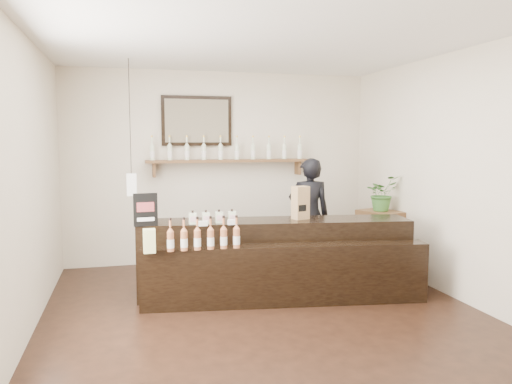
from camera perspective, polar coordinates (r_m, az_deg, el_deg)
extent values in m
plane|color=black|center=(5.32, 1.12, -13.90)|extent=(5.00, 5.00, 0.00)
plane|color=beige|center=(7.45, -4.08, 2.84)|extent=(4.50, 0.00, 4.50)
plane|color=beige|center=(2.71, 15.67, -2.91)|extent=(4.50, 0.00, 4.50)
plane|color=beige|center=(4.91, -25.02, 0.66)|extent=(0.00, 5.00, 5.00)
plane|color=beige|center=(6.03, 22.23, 1.66)|extent=(0.00, 5.00, 5.00)
plane|color=white|center=(5.09, 1.19, 17.21)|extent=(5.00, 5.00, 0.00)
cube|color=#55381D|center=(7.33, -3.13, 3.58)|extent=(2.40, 0.25, 0.04)
cube|color=#55381D|center=(7.23, -11.59, 2.48)|extent=(0.04, 0.20, 0.20)
cube|color=#55381D|center=(7.66, 4.79, 2.77)|extent=(0.04, 0.20, 0.20)
cube|color=black|center=(7.35, -6.78, 8.07)|extent=(1.02, 0.04, 0.72)
cube|color=#42392A|center=(7.33, -6.76, 8.08)|extent=(0.92, 0.01, 0.62)
cube|color=white|center=(6.43, -14.03, 0.84)|extent=(0.12, 0.12, 0.28)
cylinder|color=black|center=(6.42, -14.23, 8.37)|extent=(0.01, 0.01, 1.41)
cylinder|color=silver|center=(7.19, -11.78, 4.38)|extent=(0.07, 0.07, 0.20)
cone|color=silver|center=(7.19, -11.80, 5.39)|extent=(0.07, 0.07, 0.05)
cylinder|color=silver|center=(7.19, -11.81, 5.87)|extent=(0.02, 0.02, 0.07)
cylinder|color=gold|center=(7.19, -11.82, 6.25)|extent=(0.03, 0.03, 0.02)
cylinder|color=white|center=(7.19, -11.78, 4.22)|extent=(0.07, 0.07, 0.09)
cylinder|color=silver|center=(7.21, -9.83, 4.42)|extent=(0.07, 0.07, 0.20)
cone|color=silver|center=(7.21, -9.85, 5.43)|extent=(0.07, 0.07, 0.05)
cylinder|color=silver|center=(7.21, -9.86, 5.91)|extent=(0.02, 0.02, 0.07)
cylinder|color=gold|center=(7.21, -9.87, 6.28)|extent=(0.03, 0.03, 0.02)
cylinder|color=white|center=(7.21, -9.83, 4.26)|extent=(0.07, 0.07, 0.09)
cylinder|color=silver|center=(7.23, -7.90, 4.46)|extent=(0.07, 0.07, 0.20)
cone|color=silver|center=(7.23, -7.91, 5.47)|extent=(0.07, 0.07, 0.05)
cylinder|color=silver|center=(7.23, -7.92, 5.94)|extent=(0.02, 0.02, 0.07)
cylinder|color=gold|center=(7.23, -7.93, 6.31)|extent=(0.03, 0.03, 0.02)
cylinder|color=white|center=(7.23, -7.90, 4.30)|extent=(0.07, 0.07, 0.09)
cylinder|color=silver|center=(7.26, -5.98, 4.49)|extent=(0.07, 0.07, 0.20)
cone|color=silver|center=(7.26, -5.99, 5.49)|extent=(0.07, 0.07, 0.05)
cylinder|color=silver|center=(7.26, -5.99, 5.97)|extent=(0.02, 0.02, 0.07)
cylinder|color=gold|center=(7.26, -6.00, 6.34)|extent=(0.03, 0.03, 0.02)
cylinder|color=white|center=(7.27, -5.98, 4.33)|extent=(0.07, 0.07, 0.09)
cylinder|color=silver|center=(7.31, -4.08, 4.52)|extent=(0.07, 0.07, 0.20)
cone|color=silver|center=(7.30, -4.08, 5.51)|extent=(0.07, 0.07, 0.05)
cylinder|color=silver|center=(7.30, -4.09, 5.98)|extent=(0.02, 0.02, 0.07)
cylinder|color=gold|center=(7.30, -4.09, 6.35)|extent=(0.03, 0.03, 0.02)
cylinder|color=white|center=(7.31, -4.08, 4.36)|extent=(0.07, 0.07, 0.09)
cylinder|color=silver|center=(7.35, -2.20, 4.54)|extent=(0.07, 0.07, 0.20)
cone|color=silver|center=(7.35, -2.20, 5.53)|extent=(0.07, 0.07, 0.05)
cylinder|color=silver|center=(7.35, -2.20, 5.99)|extent=(0.02, 0.02, 0.07)
cylinder|color=gold|center=(7.35, -2.21, 6.36)|extent=(0.03, 0.03, 0.02)
cylinder|color=white|center=(7.35, -2.20, 4.38)|extent=(0.07, 0.07, 0.09)
cylinder|color=silver|center=(7.41, -0.35, 4.55)|extent=(0.07, 0.07, 0.20)
cone|color=silver|center=(7.41, -0.35, 5.53)|extent=(0.07, 0.07, 0.05)
cylinder|color=silver|center=(7.41, -0.35, 6.00)|extent=(0.02, 0.02, 0.07)
cylinder|color=gold|center=(7.41, -0.35, 6.36)|extent=(0.03, 0.03, 0.02)
cylinder|color=white|center=(7.41, -0.35, 4.40)|extent=(0.07, 0.07, 0.09)
cylinder|color=silver|center=(7.47, 1.48, 4.56)|extent=(0.07, 0.07, 0.20)
cone|color=silver|center=(7.47, 1.48, 5.54)|extent=(0.07, 0.07, 0.05)
cylinder|color=silver|center=(7.47, 1.48, 6.00)|extent=(0.02, 0.02, 0.07)
cylinder|color=gold|center=(7.47, 1.48, 6.36)|extent=(0.03, 0.03, 0.02)
cylinder|color=white|center=(7.47, 1.48, 4.41)|extent=(0.07, 0.07, 0.09)
cylinder|color=silver|center=(7.55, 3.27, 4.57)|extent=(0.07, 0.07, 0.20)
cone|color=silver|center=(7.54, 3.27, 5.53)|extent=(0.07, 0.07, 0.05)
cylinder|color=silver|center=(7.54, 3.27, 5.99)|extent=(0.02, 0.02, 0.07)
cylinder|color=gold|center=(7.54, 3.28, 6.35)|extent=(0.03, 0.03, 0.02)
cylinder|color=white|center=(7.55, 3.26, 4.41)|extent=(0.07, 0.07, 0.09)
cylinder|color=silver|center=(7.62, 5.02, 4.57)|extent=(0.07, 0.07, 0.20)
cone|color=silver|center=(7.62, 5.03, 5.53)|extent=(0.07, 0.07, 0.05)
cylinder|color=silver|center=(7.62, 5.03, 5.98)|extent=(0.02, 0.02, 0.07)
cylinder|color=gold|center=(7.62, 5.04, 6.33)|extent=(0.03, 0.03, 0.02)
cylinder|color=white|center=(7.62, 5.02, 4.42)|extent=(0.07, 0.07, 0.09)
cube|color=black|center=(5.92, 2.19, -7.39)|extent=(3.19, 1.00, 0.88)
cube|color=black|center=(5.56, 3.45, -9.41)|extent=(3.15, 0.72, 0.67)
cube|color=white|center=(5.44, -6.07, -3.59)|extent=(0.10, 0.04, 0.05)
cube|color=white|center=(5.50, -2.73, -3.47)|extent=(0.10, 0.04, 0.05)
cube|color=#D9E189|center=(5.21, -12.08, -6.13)|extent=(0.12, 0.12, 0.12)
cube|color=#D9E189|center=(5.19, -12.11, -4.84)|extent=(0.12, 0.12, 0.12)
cube|color=silver|center=(5.58, -7.26, -3.03)|extent=(0.08, 0.08, 0.13)
cube|color=beige|center=(5.54, -7.20, -3.09)|extent=(0.07, 0.00, 0.06)
cylinder|color=black|center=(5.56, -7.27, -2.27)|extent=(0.02, 0.02, 0.03)
cube|color=silver|center=(5.60, -5.75, -2.98)|extent=(0.08, 0.08, 0.13)
cube|color=beige|center=(5.56, -5.69, -3.04)|extent=(0.07, 0.00, 0.06)
cylinder|color=black|center=(5.59, -5.76, -2.22)|extent=(0.02, 0.02, 0.03)
cube|color=silver|center=(5.62, -4.26, -2.93)|extent=(0.08, 0.08, 0.13)
cube|color=beige|center=(5.58, -4.18, -2.99)|extent=(0.07, 0.00, 0.06)
cylinder|color=black|center=(5.61, -4.27, -2.17)|extent=(0.02, 0.02, 0.03)
cube|color=silver|center=(5.65, -2.78, -2.87)|extent=(0.08, 0.08, 0.13)
cube|color=beige|center=(5.61, -2.69, -2.93)|extent=(0.07, 0.00, 0.06)
cylinder|color=black|center=(5.64, -2.79, -2.12)|extent=(0.02, 0.02, 0.03)
cylinder|color=#AF633B|center=(5.22, -9.74, -5.60)|extent=(0.07, 0.07, 0.20)
cone|color=#AF633B|center=(5.19, -9.77, -4.23)|extent=(0.07, 0.07, 0.05)
cylinder|color=#AF633B|center=(5.18, -9.78, -3.58)|extent=(0.02, 0.02, 0.07)
cylinder|color=black|center=(5.17, -9.79, -3.06)|extent=(0.03, 0.03, 0.02)
cylinder|color=white|center=(5.22, -9.74, -5.82)|extent=(0.07, 0.07, 0.09)
cylinder|color=#AF633B|center=(5.23, -8.22, -5.55)|extent=(0.07, 0.07, 0.20)
cone|color=#AF633B|center=(5.21, -8.24, -4.18)|extent=(0.07, 0.07, 0.05)
cylinder|color=#AF633B|center=(5.19, -8.25, -3.53)|extent=(0.02, 0.02, 0.07)
cylinder|color=black|center=(5.19, -8.26, -3.02)|extent=(0.03, 0.03, 0.02)
cylinder|color=white|center=(5.23, -8.22, -5.77)|extent=(0.07, 0.07, 0.09)
cylinder|color=#AF633B|center=(5.25, -6.71, -5.49)|extent=(0.07, 0.07, 0.20)
cone|color=#AF633B|center=(5.22, -6.73, -4.13)|extent=(0.07, 0.07, 0.05)
cylinder|color=#AF633B|center=(5.21, -6.74, -3.48)|extent=(0.02, 0.02, 0.07)
cylinder|color=black|center=(5.20, -6.74, -2.97)|extent=(0.03, 0.03, 0.02)
cylinder|color=white|center=(5.25, -6.71, -5.71)|extent=(0.07, 0.07, 0.09)
cylinder|color=#AF633B|center=(5.27, -5.21, -5.43)|extent=(0.07, 0.07, 0.20)
cone|color=#AF633B|center=(5.24, -5.22, -4.07)|extent=(0.07, 0.07, 0.05)
cylinder|color=#AF633B|center=(5.23, -5.23, -3.42)|extent=(0.02, 0.02, 0.07)
cylinder|color=black|center=(5.22, -5.23, -2.91)|extent=(0.03, 0.03, 0.02)
cylinder|color=white|center=(5.27, -5.21, -5.65)|extent=(0.07, 0.07, 0.09)
cylinder|color=#AF633B|center=(5.29, -3.72, -5.37)|extent=(0.07, 0.07, 0.20)
cone|color=#AF633B|center=(5.27, -3.73, -4.01)|extent=(0.07, 0.07, 0.05)
cylinder|color=#AF633B|center=(5.26, -3.73, -3.37)|extent=(0.02, 0.02, 0.07)
cylinder|color=black|center=(5.25, -3.74, -2.86)|extent=(0.03, 0.03, 0.02)
cylinder|color=white|center=(5.29, -3.72, -5.58)|extent=(0.07, 0.07, 0.09)
cylinder|color=#AF633B|center=(5.32, -2.25, -5.30)|extent=(0.07, 0.07, 0.20)
cone|color=#AF633B|center=(5.29, -2.25, -3.95)|extent=(0.07, 0.07, 0.05)
cylinder|color=#AF633B|center=(5.28, -2.25, -3.31)|extent=(0.02, 0.02, 0.07)
cylinder|color=black|center=(5.28, -2.26, -2.81)|extent=(0.03, 0.03, 0.02)
cylinder|color=white|center=(5.32, -2.24, -5.51)|extent=(0.07, 0.07, 0.09)
cube|color=black|center=(5.50, -12.51, -1.99)|extent=(0.26, 0.04, 0.36)
cube|color=#913536|center=(5.48, -12.52, -1.69)|extent=(0.18, 0.02, 0.10)
cube|color=white|center=(5.50, -12.48, -3.07)|extent=(0.18, 0.02, 0.04)
cube|color=#8F6545|center=(5.88, 5.10, -1.23)|extent=(0.21, 0.18, 0.39)
cube|color=black|center=(5.82, 5.33, -1.85)|extent=(0.11, 0.03, 0.08)
cube|color=#1A44B9|center=(5.92, 5.30, -2.78)|extent=(0.14, 0.08, 0.06)
cylinder|color=#1A44B9|center=(5.91, 5.31, -2.34)|extent=(0.08, 0.05, 0.07)
cube|color=#55381D|center=(7.09, 14.04, -5.47)|extent=(0.58, 0.68, 0.84)
imported|color=#376A2A|center=(6.99, 14.18, -0.14)|extent=(0.54, 0.50, 0.48)
imported|color=black|center=(6.86, 6.09, -1.79)|extent=(0.69, 0.50, 1.76)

